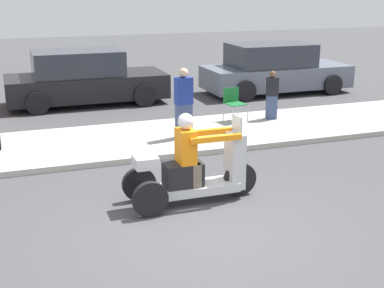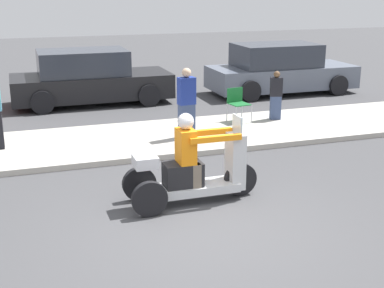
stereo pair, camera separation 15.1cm
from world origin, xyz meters
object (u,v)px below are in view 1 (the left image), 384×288
at_px(spectator_with_child, 184,104).
at_px(spectator_far_back, 272,96).
at_px(motorcycle_trike, 193,170).
at_px(folding_chair_curbside, 234,101).
at_px(parked_car_lot_right, 84,79).
at_px(parked_car_lot_center, 274,70).

height_order(spectator_with_child, spectator_far_back, spectator_with_child).
relative_size(motorcycle_trike, folding_chair_curbside, 2.70).
bearing_deg(parked_car_lot_right, motorcycle_trike, -86.31).
bearing_deg(spectator_far_back, folding_chair_curbside, 172.27).
bearing_deg(folding_chair_curbside, spectator_with_child, -148.84).
relative_size(folding_chair_curbside, parked_car_lot_right, 0.18).
height_order(spectator_with_child, folding_chair_curbside, spectator_with_child).
height_order(spectator_far_back, parked_car_lot_center, parked_car_lot_center).
xyz_separation_m(spectator_far_back, folding_chair_curbside, (-0.99, 0.13, -0.08)).
distance_m(motorcycle_trike, spectator_with_child, 3.40).
bearing_deg(parked_car_lot_right, spectator_far_back, -43.59).
distance_m(spectator_far_back, parked_car_lot_right, 5.66).
height_order(spectator_with_child, parked_car_lot_right, spectator_with_child).
distance_m(spectator_with_child, folding_chair_curbside, 1.93).
relative_size(parked_car_lot_right, parked_car_lot_center, 0.98).
height_order(motorcycle_trike, folding_chair_curbside, motorcycle_trike).
bearing_deg(motorcycle_trike, parked_car_lot_right, 93.69).
bearing_deg(parked_car_lot_center, spectator_with_child, -136.22).
height_order(spectator_far_back, parked_car_lot_right, parked_car_lot_right).
bearing_deg(spectator_far_back, spectator_with_child, -161.95).
xyz_separation_m(spectator_far_back, parked_car_lot_center, (1.94, 3.52, 0.04)).
bearing_deg(parked_car_lot_center, motorcycle_trike, -125.89).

